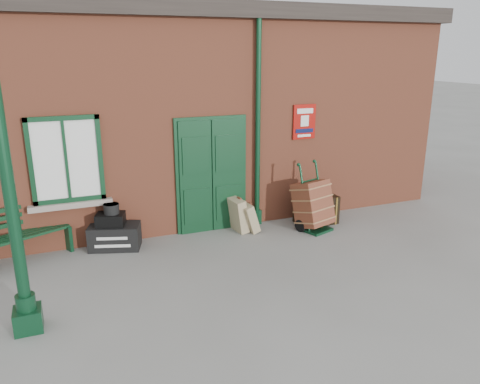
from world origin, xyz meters
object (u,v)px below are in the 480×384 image
porter_trolley (313,205)px  dark_trunk (316,209)px  houdini_trunk (115,237)px  bench (19,233)px

porter_trolley → dark_trunk: bearing=30.5°
houdini_trunk → porter_trolley: (3.79, -0.49, 0.29)m
houdini_trunk → bench: bearing=-164.8°
bench → dark_trunk: size_ratio=2.01×
houdini_trunk → dark_trunk: (4.04, -0.21, 0.07)m
porter_trolley → houdini_trunk: bearing=154.7°
porter_trolley → dark_trunk: size_ratio=1.64×
porter_trolley → dark_trunk: porter_trolley is taller
porter_trolley → dark_trunk: 0.44m
houdini_trunk → porter_trolley: 3.84m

